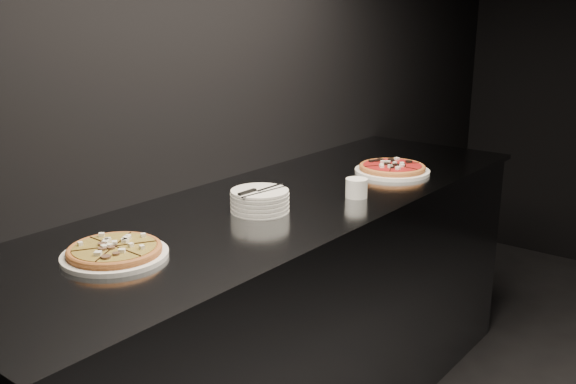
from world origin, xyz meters
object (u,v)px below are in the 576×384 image
Objects in this scene: pizza_mushroom at (115,251)px; cutlery at (258,191)px; ramekin at (357,187)px; counter at (286,316)px; pizza_tomato at (392,168)px; plate_stack at (260,201)px.

cutlery is at bearing 85.59° from pizza_mushroom.
ramekin is at bearing 67.08° from cutlery.
counter is 0.75m from pizza_tomato.
counter is 8.44× the size of pizza_mushroom.
pizza_tomato is at bearing 84.53° from pizza_mushroom.
pizza_mushroom is at bearing -91.24° from counter.
cutlery reaches higher than pizza_tomato.
counter is 0.52m from plate_stack.
pizza_mushroom is 0.55m from cutlery.
ramekin is (0.18, 0.18, 0.50)m from counter.
plate_stack is at bearing -83.42° from counter.
cutlery is at bearing -62.38° from plate_stack.
pizza_tomato is at bearing 79.21° from counter.
plate_stack reaches higher than ramekin.
pizza_mushroom is 1.41× the size of cutlery.
cutlery is (-0.08, -0.75, 0.06)m from pizza_tomato.
ramekin is at bearing -79.08° from pizza_tomato.
cutlery reaches higher than pizza_mushroom.
pizza_tomato is (0.11, 0.57, 0.48)m from counter.
plate_stack is at bearing 118.71° from cutlery.
counter is 0.56m from ramekin.
cutlery reaches higher than plate_stack.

